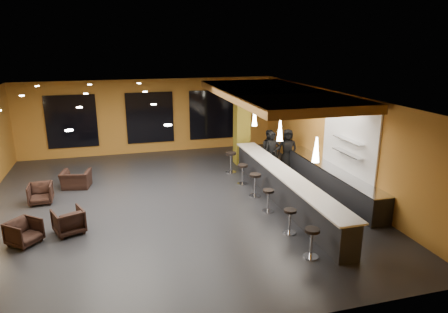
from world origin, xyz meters
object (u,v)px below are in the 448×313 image
object	(u,v)px
bar_stool_1	(290,218)
bar_stool_0	(312,239)
armchair_c	(41,193)
staff_b	(270,150)
staff_c	(287,149)
pendant_0	(316,150)
bar_counter	(284,188)
pendant_2	(255,117)
staff_a	(272,153)
armchair_a	(24,232)
pendant_1	(280,131)
armchair_b	(69,221)
bar_stool_5	(231,160)
column	(242,124)
prep_counter	(330,180)
bar_stool_3	(255,182)
armchair_d	(76,179)
bar_stool_2	(268,198)
bar_stool_4	(243,172)

from	to	relation	value
bar_stool_1	bar_stool_0	bearing A→B (deg)	-90.99
bar_stool_0	armchair_c	bearing A→B (deg)	141.88
staff_b	staff_c	bearing A→B (deg)	1.80
pendant_0	bar_counter	bearing A→B (deg)	90.00
pendant_2	staff_a	world-z (taller)	pendant_2
armchair_a	pendant_1	bearing A→B (deg)	-40.65
bar_counter	armchair_a	xyz separation A→B (m)	(-7.79, -0.82, -0.16)
armchair_b	bar_stool_5	world-z (taller)	bar_stool_5
staff_c	column	bearing A→B (deg)	159.51
prep_counter	bar_stool_3	distance (m)	2.75
column	staff_c	xyz separation A→B (m)	(1.60, -1.28, -0.90)
column	staff_a	xyz separation A→B (m)	(0.74, -1.73, -0.88)
armchair_d	staff_b	bearing A→B (deg)	-168.76
prep_counter	pendant_1	distance (m)	2.77
staff_c	bar_stool_3	world-z (taller)	staff_c
pendant_2	staff_c	bearing A→B (deg)	11.27
bar_stool_2	bar_stool_3	size ratio (longest dim) A/B	0.90
armchair_c	pendant_1	bearing A→B (deg)	-13.24
armchair_d	bar_stool_3	bearing A→B (deg)	168.10
prep_counter	bar_stool_2	bearing A→B (deg)	-158.77
bar_counter	pendant_0	distance (m)	2.72
bar_counter	staff_b	world-z (taller)	staff_b
staff_b	bar_stool_3	size ratio (longest dim) A/B	2.10
staff_b	bar_stool_0	bearing A→B (deg)	-99.47
staff_c	bar_stool_3	bearing A→B (deg)	-114.18
staff_c	bar_stool_5	bearing A→B (deg)	-165.01
pendant_0	bar_stool_3	world-z (taller)	pendant_0
pendant_0	bar_stool_0	world-z (taller)	pendant_0
bar_stool_1	bar_stool_4	bearing A→B (deg)	90.44
column	armchair_b	xyz separation A→B (m)	(-6.71, -5.06, -1.39)
bar_stool_2	armchair_b	bearing A→B (deg)	178.84
pendant_1	bar_stool_3	distance (m)	1.99
armchair_c	bar_stool_0	xyz separation A→B (m)	(7.04, -5.52, 0.16)
bar_stool_0	bar_stool_5	bearing A→B (deg)	90.39
pendant_1	armchair_b	size ratio (longest dim) A/B	0.89
prep_counter	armchair_a	bearing A→B (deg)	-172.32
armchair_c	bar_stool_2	distance (m)	7.51
armchair_b	bar_stool_0	world-z (taller)	bar_stool_0
pendant_1	armchair_c	world-z (taller)	pendant_1
column	bar_stool_4	xyz separation A→B (m)	(-0.78, -2.57, -1.26)
bar_stool_1	bar_stool_3	size ratio (longest dim) A/B	0.89
armchair_b	armchair_a	bearing A→B (deg)	-3.00
armchair_d	armchair_b	bearing A→B (deg)	102.06
pendant_0	armchair_b	xyz separation A→B (m)	(-6.71, 1.54, -1.99)
armchair_d	bar_stool_0	size ratio (longest dim) A/B	1.27
bar_counter	bar_stool_3	bearing A→B (deg)	134.42
column	armchair_d	bearing A→B (deg)	-169.06
armchair_a	bar_stool_5	distance (m)	8.18
bar_stool_5	column	bearing A→B (deg)	54.48
bar_counter	pendant_0	world-z (taller)	pendant_0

